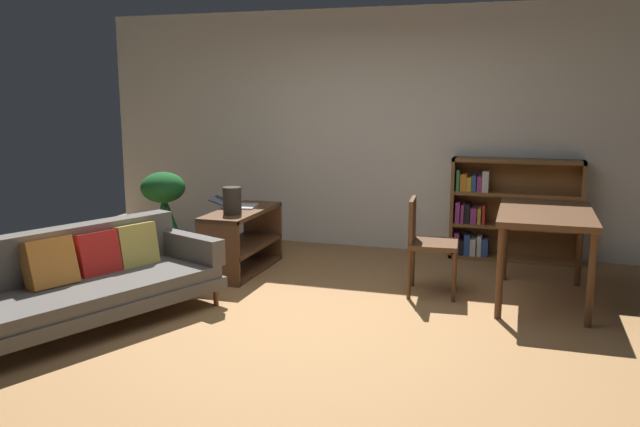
{
  "coord_description": "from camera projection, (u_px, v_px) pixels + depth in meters",
  "views": [
    {
      "loc": [
        1.56,
        -4.63,
        1.77
      ],
      "look_at": [
        0.01,
        0.3,
        0.82
      ],
      "focal_mm": 36.73,
      "sensor_mm": 36.0,
      "label": 1
    }
  ],
  "objects": [
    {
      "name": "open_laptop",
      "position": [
        236.0,
        205.0,
        6.65
      ],
      "size": [
        0.5,
        0.4,
        0.09
      ],
      "color": "silver",
      "rests_on": "media_console"
    },
    {
      "name": "ground_plane",
      "position": [
        308.0,
        322.0,
        5.12
      ],
      "size": [
        8.16,
        8.16,
        0.0
      ],
      "primitive_type": "plane",
      "color": "#9E7042"
    },
    {
      "name": "desk_speaker",
      "position": [
        232.0,
        201.0,
        6.24
      ],
      "size": [
        0.18,
        0.18,
        0.26
      ],
      "color": "#2D2823",
      "rests_on": "media_console"
    },
    {
      "name": "fabric_couch",
      "position": [
        83.0,
        279.0,
        5.05
      ],
      "size": [
        1.58,
        2.23,
        0.73
      ],
      "color": "brown",
      "rests_on": "ground_plane"
    },
    {
      "name": "potted_floor_plant",
      "position": [
        164.0,
        206.0,
        6.86
      ],
      "size": [
        0.46,
        0.46,
        0.96
      ],
      "color": "brown",
      "rests_on": "ground_plane"
    },
    {
      "name": "media_console",
      "position": [
        242.0,
        241.0,
        6.56
      ],
      "size": [
        0.43,
        1.13,
        0.63
      ],
      "color": "#56351E",
      "rests_on": "ground_plane"
    },
    {
      "name": "dining_chair_near",
      "position": [
        426.0,
        239.0,
        5.78
      ],
      "size": [
        0.45,
        0.47,
        0.86
      ],
      "color": "#56351E",
      "rests_on": "ground_plane"
    },
    {
      "name": "back_wall_panel",
      "position": [
        383.0,
        130.0,
        7.41
      ],
      "size": [
        6.8,
        0.1,
        2.7
      ],
      "primitive_type": "cube",
      "color": "silver",
      "rests_on": "ground_plane"
    },
    {
      "name": "dining_table",
      "position": [
        545.0,
        221.0,
        5.53
      ],
      "size": [
        0.77,
        1.25,
        0.79
      ],
      "color": "#56351E",
      "rests_on": "ground_plane"
    },
    {
      "name": "bookshelf",
      "position": [
        505.0,
        211.0,
        7.0
      ],
      "size": [
        1.34,
        0.28,
        1.09
      ],
      "color": "brown",
      "rests_on": "ground_plane"
    }
  ]
}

